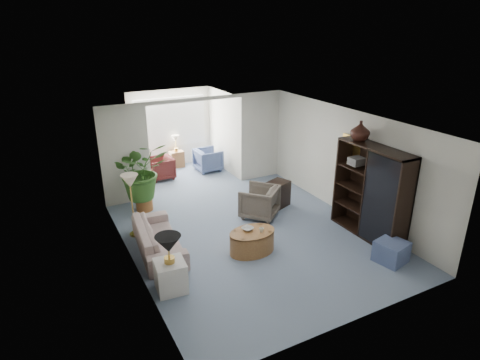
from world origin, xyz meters
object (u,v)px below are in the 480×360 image
sofa (158,238)px  wingback_chair (259,202)px  coffee_table (252,241)px  ottoman (391,252)px  sunroom_chair_blue (208,160)px  sunroom_chair_maroon (161,168)px  plant_pot (144,204)px  table_lamp (168,244)px  side_table_dark (278,194)px  cabinet_urn (360,131)px  sunroom_table (177,159)px  coffee_bowl (248,229)px  entertainment_cabinet (371,192)px  floor_lamp (130,181)px  coffee_cup (261,230)px  framed_picture (352,146)px  end_table (171,276)px

sofa → wingback_chair: size_ratio=2.41×
coffee_table → ottoman: coffee_table is taller
sunroom_chair_blue → ottoman: bearing=-171.9°
wingback_chair → sunroom_chair_maroon: 3.69m
plant_pot → table_lamp: bearing=-97.8°
sunroom_chair_maroon → sunroom_chair_blue: bearing=88.5°
sunroom_chair_maroon → side_table_dark: bearing=31.0°
sofa → plant_pot: bearing=-1.8°
cabinet_urn → coffee_table: bearing=179.4°
side_table_dark → sunroom_table: bearing=107.8°
sunroom_chair_blue → coffee_bowl: bearing=164.4°
sofa → coffee_table: bearing=-113.5°
sunroom_table → sunroom_chair_maroon: bearing=-135.0°
entertainment_cabinet → ottoman: size_ratio=3.78×
entertainment_cabinet → cabinet_urn: bearing=90.0°
floor_lamp → sunroom_chair_maroon: bearing=63.0°
coffee_cup → side_table_dark: size_ratio=0.15×
framed_picture → coffee_table: bearing=-171.8°
coffee_cup → wingback_chair: bearing=61.1°
floor_lamp → ottoman: size_ratio=0.69×
floor_lamp → coffee_cup: 2.87m
end_table → plant_pot: end_table is taller
wingback_chair → plant_pot: wingback_chair is taller
sofa → coffee_cup: 2.06m
coffee_table → framed_picture: bearing=8.2°
coffee_table → plant_pot: coffee_table is taller
side_table_dark → sunroom_chair_maroon: (-2.00, 3.15, 0.00)m
cabinet_urn → plant_pot: (-3.91, 2.92, -2.02)m
framed_picture → wingback_chair: size_ratio=0.62×
sofa → table_lamp: 1.50m
sunroom_table → floor_lamp: bearing=-121.3°
coffee_bowl → wingback_chair: wingback_chair is taller
framed_picture → plant_pot: size_ratio=1.25×
ottoman → end_table: bearing=164.7°
framed_picture → floor_lamp: 4.88m
wingback_chair → entertainment_cabinet: entertainment_cabinet is taller
end_table → plant_pot: (0.46, 3.34, -0.11)m
plant_pot → sunroom_chair_maroon: size_ratio=0.57×
coffee_cup → sunroom_chair_maroon: sunroom_chair_maroon is taller
coffee_bowl → sunroom_chair_blue: sunroom_chair_blue is taller
sunroom_table → framed_picture: bearing=-64.8°
cabinet_urn → ottoman: bearing=-103.1°
coffee_table → coffee_bowl: bearing=116.6°
sunroom_chair_maroon → plant_pot: bearing=-29.8°
framed_picture → sunroom_table: framed_picture is taller
sofa → coffee_bowl: (1.59, -0.81, 0.19)m
coffee_bowl → entertainment_cabinet: bearing=-13.6°
floor_lamp → coffee_table: bearing=-42.8°
sofa → ottoman: size_ratio=3.74×
sunroom_chair_blue → sunroom_chair_maroon: size_ratio=1.06×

